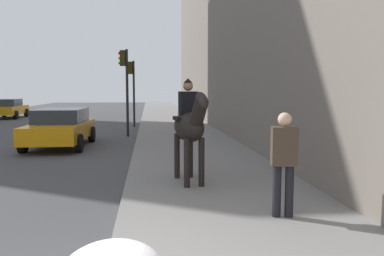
# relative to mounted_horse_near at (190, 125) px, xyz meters

# --- Properties ---
(mounted_horse_near) EXTENTS (2.14, 0.79, 2.31)m
(mounted_horse_near) POSITION_rel_mounted_horse_near_xyz_m (0.00, 0.00, 0.00)
(mounted_horse_near) COLOR black
(mounted_horse_near) RESTS_ON sidewalk_slab
(pedestrian_greeting) EXTENTS (0.32, 0.44, 1.70)m
(pedestrian_greeting) POSITION_rel_mounted_horse_near_xyz_m (-2.45, -1.27, -0.31)
(pedestrian_greeting) COLOR black
(pedestrian_greeting) RESTS_ON sidewalk_slab
(car_near_lane) EXTENTS (4.40, 1.98, 1.44)m
(car_near_lane) POSITION_rel_mounted_horse_near_xyz_m (22.06, 11.32, -0.66)
(car_near_lane) COLOR orange
(car_near_lane) RESTS_ON ground
(car_mid_lane) EXTENTS (4.37, 2.16, 1.44)m
(car_mid_lane) POSITION_rel_mounted_horse_near_xyz_m (6.68, 4.21, -0.64)
(car_mid_lane) COLOR orange
(car_mid_lane) RESTS_ON ground
(traffic_light_near_curb) EXTENTS (0.20, 0.44, 3.98)m
(traffic_light_near_curb) POSITION_rel_mounted_horse_near_xyz_m (9.60, 1.94, 1.25)
(traffic_light_near_curb) COLOR black
(traffic_light_near_curb) RESTS_ON ground
(traffic_light_far_curb) EXTENTS (0.20, 0.44, 3.79)m
(traffic_light_far_curb) POSITION_rel_mounted_horse_near_xyz_m (14.25, 1.82, 1.14)
(traffic_light_far_curb) COLOR black
(traffic_light_far_curb) RESTS_ON ground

